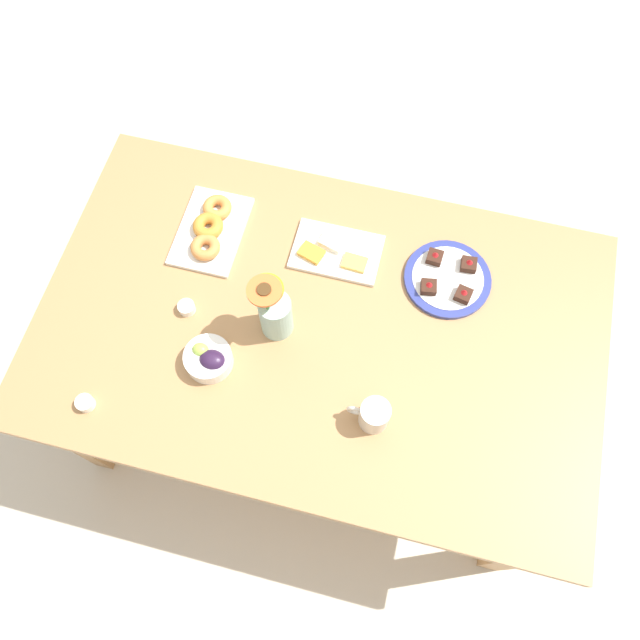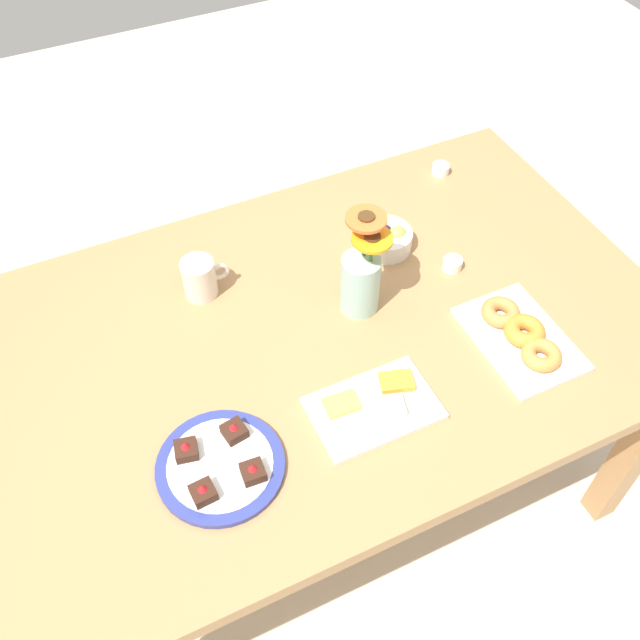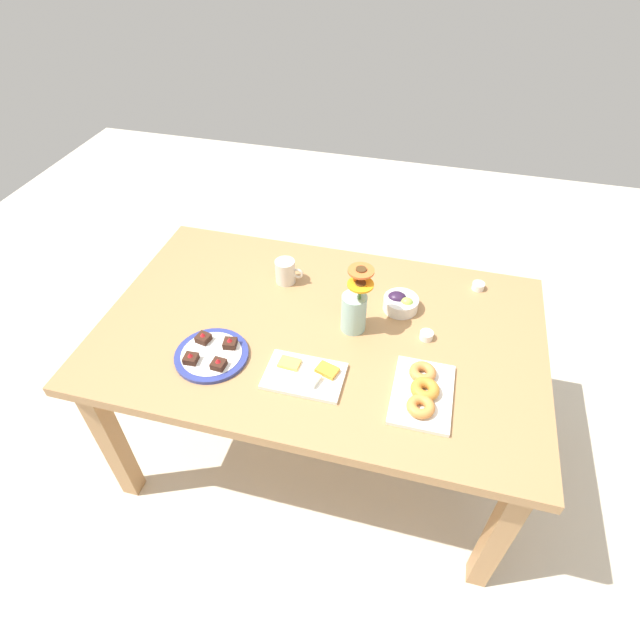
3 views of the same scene
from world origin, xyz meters
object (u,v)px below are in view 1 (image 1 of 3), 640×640
dining_table (320,337)px  dessert_plate (448,278)px  croissant_platter (211,229)px  jam_cup_honey (85,403)px  jam_cup_berry (187,307)px  coffee_mug (374,415)px  cheese_platter (335,252)px  flower_vase (275,313)px  grape_bowl (209,359)px

dining_table → dessert_plate: 0.41m
croissant_platter → jam_cup_honey: size_ratio=5.83×
dessert_plate → jam_cup_berry: bearing=21.4°
coffee_mug → dessert_plate: coffee_mug is taller
coffee_mug → jam_cup_berry: size_ratio=2.38×
jam_cup_berry → dessert_plate: dessert_plate is taller
cheese_platter → flower_vase: bearing=68.8°
dining_table → croissant_platter: (0.39, -0.22, 0.10)m
dessert_plate → flower_vase: 0.52m
croissant_platter → flower_vase: 0.38m
cheese_platter → jam_cup_honey: cheese_platter is taller
cheese_platter → flower_vase: 0.30m
jam_cup_honey → croissant_platter: bearing=-104.8°
croissant_platter → dessert_plate: 0.72m
dining_table → jam_cup_honey: (0.55, 0.38, 0.10)m
grape_bowl → dessert_plate: bearing=-145.1°
dining_table → grape_bowl: (0.27, 0.18, 0.12)m
coffee_mug → cheese_platter: bearing=-65.4°
coffee_mug → jam_cup_berry: (0.58, -0.18, -0.04)m
cheese_platter → flower_vase: (0.10, 0.27, 0.08)m
coffee_mug → jam_cup_honey: (0.75, 0.15, -0.04)m
cheese_platter → croissant_platter: 0.38m
grape_bowl → dessert_plate: grape_bowl is taller
coffee_mug → grape_bowl: 0.47m
coffee_mug → cheese_platter: coffee_mug is taller
jam_cup_honey → jam_cup_berry: same height
grape_bowl → croissant_platter: bearing=-72.3°
coffee_mug → dessert_plate: bearing=-104.9°
cheese_platter → dessert_plate: bearing=178.8°
coffee_mug → cheese_platter: size_ratio=0.44×
flower_vase → dining_table: bearing=-164.8°
croissant_platter → coffee_mug: bearing=143.1°
flower_vase → croissant_platter: bearing=-42.1°
cheese_platter → jam_cup_honey: 0.82m
jam_cup_honey → dessert_plate: size_ratio=0.19×
jam_cup_honey → jam_cup_berry: (-0.17, -0.33, 0.00)m
flower_vase → grape_bowl: bearing=45.0°
dining_table → dessert_plate: size_ratio=6.32×
dining_table → jam_cup_honey: 0.67m
coffee_mug → jam_cup_honey: bearing=11.0°
cheese_platter → croissant_platter: croissant_platter is taller
dining_table → cheese_platter: size_ratio=6.15×
jam_cup_honey → dining_table: bearing=-145.7°
jam_cup_honey → cheese_platter: bearing=-131.2°
grape_bowl → jam_cup_honey: size_ratio=2.73×
croissant_platter → jam_cup_honey: (0.16, 0.59, -0.00)m
jam_cup_honey → dessert_plate: dessert_plate is taller
flower_vase → jam_cup_berry: bearing=2.8°
cheese_platter → grape_bowl: bearing=58.8°
coffee_mug → grape_bowl: size_ratio=0.87×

